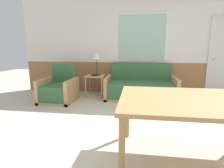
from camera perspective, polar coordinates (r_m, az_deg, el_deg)
The scene contains 8 objects.
ground_plane at distance 2.73m, azimuth 13.47°, elevation -16.50°, with size 16.00×16.00×0.00m, color beige.
wall_back at distance 5.05m, azimuth 11.30°, elevation 12.19°, with size 7.20×0.09×2.70m.
couch at distance 4.59m, azimuth 9.23°, elevation -1.48°, with size 1.77×0.89×0.88m.
armchair at distance 4.50m, azimuth -16.92°, elevation -2.07°, with size 0.77×0.84×0.88m.
side_table at distance 4.74m, azimuth -5.43°, elevation 1.56°, with size 0.50×0.50×0.57m.
table_lamp at distance 4.75m, azimuth -4.96°, elevation 8.76°, with size 0.23×0.23×0.61m.
book_stack at distance 4.64m, azimuth -5.68°, elevation 2.87°, with size 0.17×0.16×0.03m.
dining_table at distance 2.08m, azimuth 26.03°, elevation -6.12°, with size 1.64×1.10×0.74m.
Camera 1 is at (-0.28, -2.41, 1.26)m, focal length 28.00 mm.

